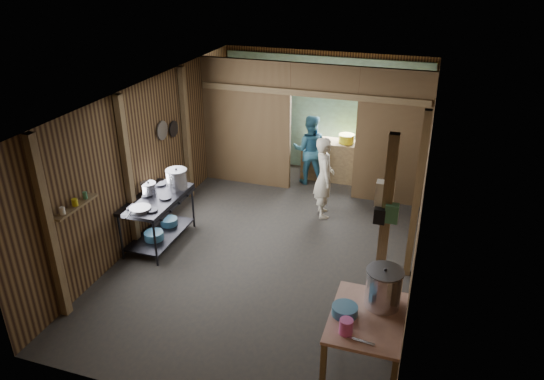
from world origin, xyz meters
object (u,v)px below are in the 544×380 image
(gas_range, at_px, (159,220))
(prep_table, at_px, (365,339))
(yellow_tub, at_px, (346,139))
(stock_pot, at_px, (383,289))
(stove_pot_large, at_px, (177,180))
(cook, at_px, (324,177))
(pink_bucket, at_px, (346,327))

(gas_range, height_order, prep_table, gas_range)
(gas_range, distance_m, yellow_tub, 4.32)
(yellow_tub, bearing_deg, stock_pot, -74.69)
(stove_pot_large, height_order, cook, cook)
(stove_pot_large, relative_size, stock_pot, 0.71)
(pink_bucket, xyz_separation_m, yellow_tub, (-1.04, 5.56, 0.16))
(gas_range, height_order, stock_pot, stock_pot)
(prep_table, bearing_deg, stove_pot_large, 148.94)
(prep_table, height_order, cook, cook)
(prep_table, height_order, stove_pot_large, stove_pot_large)
(gas_range, height_order, cook, cook)
(prep_table, relative_size, cook, 0.77)
(stove_pot_large, height_order, stock_pot, stove_pot_large)
(pink_bucket, relative_size, cook, 0.12)
(stock_pot, bearing_deg, prep_table, -116.20)
(cook, bearing_deg, stock_pot, -177.19)
(prep_table, bearing_deg, gas_range, 155.26)
(stock_pot, xyz_separation_m, yellow_tub, (-1.35, 4.94, 0.01))
(prep_table, distance_m, stove_pot_large, 4.18)
(gas_range, height_order, pink_bucket, pink_bucket)
(stove_pot_large, relative_size, pink_bucket, 1.98)
(prep_table, bearing_deg, stock_pot, 63.80)
(gas_range, relative_size, stock_pot, 2.82)
(pink_bucket, distance_m, cook, 4.04)
(cook, bearing_deg, gas_range, 105.98)
(stock_pot, height_order, cook, cook)
(cook, bearing_deg, yellow_tub, -23.90)
(prep_table, relative_size, pink_bucket, 6.42)
(prep_table, height_order, stock_pot, stock_pot)
(gas_range, bearing_deg, yellow_tub, 54.58)
(prep_table, bearing_deg, pink_bucket, -117.72)
(stock_pot, distance_m, pink_bucket, 0.71)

